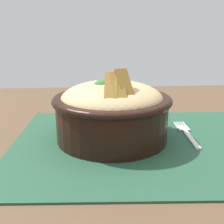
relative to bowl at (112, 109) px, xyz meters
The scene contains 4 objects.
table 0.13m from the bowl, ahead, with size 1.28×0.97×0.75m.
placemat 0.08m from the bowl, 19.75° to the right, with size 0.46×0.35×0.00m, color #1E422D.
bowl is the anchor object (origin of this frame).
fork 0.15m from the bowl, ahead, with size 0.02×0.14×0.00m.
Camera 1 is at (-0.08, -0.47, 0.95)m, focal length 45.05 mm.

